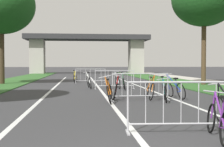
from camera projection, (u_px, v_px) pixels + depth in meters
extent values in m
cube|color=#2D5B26|center=(11.00, 82.00, 23.61)|extent=(3.20, 52.33, 0.05)
cube|color=#2D5B26|center=(173.00, 81.00, 24.91)|extent=(3.20, 52.33, 0.05)
cube|color=#ADA89E|center=(205.00, 81.00, 25.18)|extent=(2.05, 52.33, 0.08)
cube|color=silver|center=(99.00, 88.00, 18.03)|extent=(0.14, 30.28, 0.01)
cube|color=silver|center=(143.00, 88.00, 18.30)|extent=(0.14, 30.28, 0.01)
cube|color=silver|center=(53.00, 88.00, 17.76)|extent=(0.14, 30.28, 0.01)
cube|color=#2D2D30|center=(87.00, 38.00, 45.82)|extent=(18.15, 4.35, 0.71)
cube|color=#ADA89E|center=(37.00, 57.00, 45.16)|extent=(2.01, 2.40, 4.96)
cube|color=#ADA89E|center=(136.00, 57.00, 46.65)|extent=(2.01, 2.40, 4.96)
cylinder|color=#3D2D1E|center=(2.00, 58.00, 21.28)|extent=(0.37, 0.37, 3.69)
ellipsoid|color=#194719|center=(1.00, 5.00, 21.17)|extent=(4.63, 4.63, 3.94)
cylinder|color=#4C3823|center=(204.00, 54.00, 20.44)|extent=(0.31, 0.31, 4.08)
cylinder|color=#ADADB2|center=(128.00, 107.00, 6.26)|extent=(0.04, 0.04, 1.05)
cube|color=#ADADB2|center=(128.00, 132.00, 6.27)|extent=(0.09, 0.44, 0.03)
cylinder|color=#ADADB2|center=(181.00, 82.00, 6.29)|extent=(2.17, 0.17, 0.04)
cylinder|color=#ADADB2|center=(181.00, 124.00, 6.31)|extent=(2.17, 0.17, 0.04)
cylinder|color=#ADADB2|center=(146.00, 103.00, 6.27)|extent=(0.02, 0.02, 0.87)
cylinder|color=#ADADB2|center=(163.00, 103.00, 6.29)|extent=(0.02, 0.02, 0.87)
cylinder|color=#ADADB2|center=(181.00, 102.00, 6.30)|extent=(0.02, 0.02, 0.87)
cylinder|color=#ADADB2|center=(199.00, 102.00, 6.32)|extent=(0.02, 0.02, 0.87)
cylinder|color=#ADADB2|center=(216.00, 102.00, 6.33)|extent=(0.02, 0.02, 0.87)
cylinder|color=#ADADB2|center=(113.00, 87.00, 11.72)|extent=(0.04, 0.04, 1.05)
cube|color=#ADADB2|center=(113.00, 101.00, 11.74)|extent=(0.08, 0.44, 0.03)
cylinder|color=#ADADB2|center=(168.00, 86.00, 12.04)|extent=(0.04, 0.04, 1.05)
cube|color=#ADADB2|center=(168.00, 100.00, 12.06)|extent=(0.08, 0.44, 0.03)
cylinder|color=#ADADB2|center=(141.00, 74.00, 11.87)|extent=(2.17, 0.14, 0.04)
cylinder|color=#ADADB2|center=(141.00, 96.00, 11.89)|extent=(2.17, 0.14, 0.04)
cylinder|color=#ADADB2|center=(122.00, 85.00, 11.77)|extent=(0.02, 0.02, 0.87)
cylinder|color=#ADADB2|center=(131.00, 85.00, 11.83)|extent=(0.02, 0.02, 0.87)
cylinder|color=#ADADB2|center=(141.00, 84.00, 11.88)|extent=(0.02, 0.02, 0.87)
cylinder|color=#ADADB2|center=(150.00, 84.00, 11.93)|extent=(0.02, 0.02, 0.87)
cylinder|color=#ADADB2|center=(159.00, 84.00, 11.99)|extent=(0.02, 0.02, 0.87)
cylinder|color=#ADADB2|center=(95.00, 80.00, 17.26)|extent=(0.04, 0.04, 1.05)
cube|color=#ADADB2|center=(95.00, 89.00, 17.28)|extent=(0.07, 0.44, 0.03)
cylinder|color=#ADADB2|center=(134.00, 79.00, 17.53)|extent=(0.04, 0.04, 1.05)
cube|color=#ADADB2|center=(134.00, 88.00, 17.54)|extent=(0.07, 0.44, 0.03)
cylinder|color=#ADADB2|center=(115.00, 71.00, 17.38)|extent=(2.17, 0.08, 0.04)
cylinder|color=#ADADB2|center=(115.00, 86.00, 17.41)|extent=(2.17, 0.08, 0.04)
cylinder|color=#ADADB2|center=(102.00, 78.00, 17.30)|extent=(0.02, 0.02, 0.87)
cylinder|color=#ADADB2|center=(108.00, 78.00, 17.35)|extent=(0.02, 0.02, 0.87)
cylinder|color=#ADADB2|center=(115.00, 78.00, 17.39)|extent=(0.02, 0.02, 0.87)
cylinder|color=#ADADB2|center=(121.00, 78.00, 17.44)|extent=(0.02, 0.02, 0.87)
cylinder|color=#ADADB2|center=(127.00, 78.00, 17.48)|extent=(0.02, 0.02, 0.87)
cylinder|color=#ADADB2|center=(76.00, 76.00, 22.66)|extent=(0.04, 0.04, 1.05)
cube|color=#ADADB2|center=(76.00, 83.00, 22.68)|extent=(0.08, 0.44, 0.03)
cylinder|color=#ADADB2|center=(105.00, 76.00, 22.99)|extent=(0.04, 0.04, 1.05)
cube|color=#ADADB2|center=(105.00, 83.00, 23.01)|extent=(0.08, 0.44, 0.03)
cylinder|color=#ADADB2|center=(91.00, 69.00, 22.81)|extent=(2.17, 0.15, 0.04)
cylinder|color=#ADADB2|center=(91.00, 81.00, 22.84)|extent=(2.17, 0.15, 0.04)
cylinder|color=#ADADB2|center=(81.00, 75.00, 22.71)|extent=(0.02, 0.02, 0.87)
cylinder|color=#ADADB2|center=(86.00, 75.00, 22.77)|extent=(0.02, 0.02, 0.87)
cylinder|color=#ADADB2|center=(91.00, 75.00, 22.82)|extent=(0.02, 0.02, 0.87)
cylinder|color=#ADADB2|center=(95.00, 75.00, 22.88)|extent=(0.02, 0.02, 0.87)
cylinder|color=#ADADB2|center=(100.00, 75.00, 22.93)|extent=(0.02, 0.02, 0.87)
torus|color=black|center=(147.00, 90.00, 12.84)|extent=(0.18, 0.69, 0.68)
torus|color=black|center=(152.00, 92.00, 11.84)|extent=(0.18, 0.69, 0.68)
cylinder|color=orange|center=(151.00, 83.00, 12.36)|extent=(0.13, 0.98, 0.67)
cylinder|color=orange|center=(149.00, 84.00, 12.55)|extent=(0.16, 0.12, 0.58)
cylinder|color=orange|center=(148.00, 90.00, 12.68)|extent=(0.05, 0.33, 0.08)
cylinder|color=orange|center=(153.00, 83.00, 11.86)|extent=(0.16, 0.09, 0.64)
cube|color=black|center=(150.00, 77.00, 12.58)|extent=(0.11, 0.24, 0.07)
cylinder|color=#99999E|center=(155.00, 75.00, 11.87)|extent=(0.46, 0.04, 0.11)
torus|color=black|center=(181.00, 91.00, 12.09)|extent=(0.30, 0.69, 0.66)
torus|color=black|center=(169.00, 89.00, 13.06)|extent=(0.30, 0.69, 0.66)
cylinder|color=#1E389E|center=(174.00, 83.00, 12.52)|extent=(0.35, 0.95, 0.66)
cylinder|color=#1E389E|center=(176.00, 85.00, 12.35)|extent=(0.15, 0.14, 0.55)
cylinder|color=#1E389E|center=(179.00, 92.00, 12.25)|extent=(0.08, 0.33, 0.08)
cylinder|color=#1E389E|center=(168.00, 82.00, 13.01)|extent=(0.17, 0.12, 0.63)
cube|color=black|center=(176.00, 79.00, 12.29)|extent=(0.15, 0.26, 0.07)
cylinder|color=#99999E|center=(167.00, 75.00, 12.95)|extent=(0.46, 0.11, 0.13)
torus|color=black|center=(211.00, 118.00, 6.28)|extent=(0.22, 0.61, 0.61)
cylinder|color=#662884|center=(220.00, 109.00, 5.73)|extent=(0.29, 0.99, 0.57)
cylinder|color=#662884|center=(222.00, 112.00, 5.53)|extent=(0.09, 0.13, 0.55)
cylinder|color=#662884|center=(222.00, 128.00, 5.42)|extent=(0.09, 0.34, 0.07)
cylinder|color=#662884|center=(213.00, 105.00, 6.25)|extent=(0.09, 0.10, 0.54)
cylinder|color=#99999E|center=(215.00, 92.00, 6.21)|extent=(0.45, 0.12, 0.08)
torus|color=black|center=(74.00, 79.00, 22.61)|extent=(0.18, 0.64, 0.63)
torus|color=black|center=(76.00, 78.00, 23.69)|extent=(0.18, 0.64, 0.63)
cylinder|color=gold|center=(75.00, 75.00, 23.11)|extent=(0.10, 1.05, 0.59)
cylinder|color=gold|center=(74.00, 75.00, 22.91)|extent=(0.13, 0.12, 0.66)
cylinder|color=gold|center=(75.00, 79.00, 22.78)|extent=(0.07, 0.35, 0.07)
cylinder|color=gold|center=(76.00, 75.00, 23.66)|extent=(0.11, 0.09, 0.56)
cube|color=black|center=(74.00, 71.00, 22.86)|extent=(0.13, 0.25, 0.06)
cylinder|color=#99999E|center=(75.00, 71.00, 23.62)|extent=(0.49, 0.08, 0.08)
torus|color=black|center=(123.00, 83.00, 17.54)|extent=(0.21, 0.67, 0.66)
torus|color=black|center=(124.00, 84.00, 16.45)|extent=(0.21, 0.67, 0.66)
cylinder|color=#1E7238|center=(123.00, 78.00, 17.01)|extent=(0.24, 1.06, 0.62)
cylinder|color=#1E7238|center=(123.00, 78.00, 17.22)|extent=(0.15, 0.14, 0.66)
cylinder|color=#1E7238|center=(124.00, 84.00, 17.37)|extent=(0.06, 0.35, 0.08)
cylinder|color=#1E7238|center=(123.00, 79.00, 16.47)|extent=(0.13, 0.10, 0.60)
cube|color=black|center=(122.00, 72.00, 17.25)|extent=(0.13, 0.25, 0.07)
cylinder|color=#99999E|center=(122.00, 73.00, 16.48)|extent=(0.43, 0.07, 0.09)
torus|color=black|center=(90.00, 83.00, 17.21)|extent=(0.20, 0.70, 0.69)
torus|color=black|center=(88.00, 82.00, 18.22)|extent=(0.20, 0.70, 0.69)
cylinder|color=silver|center=(88.00, 77.00, 17.67)|extent=(0.22, 0.99, 0.61)
cylinder|color=silver|center=(89.00, 78.00, 17.48)|extent=(0.14, 0.13, 0.65)
cylinder|color=silver|center=(90.00, 83.00, 17.37)|extent=(0.05, 0.33, 0.08)
cylinder|color=silver|center=(87.00, 77.00, 18.17)|extent=(0.12, 0.10, 0.58)
cube|color=black|center=(88.00, 72.00, 17.43)|extent=(0.13, 0.25, 0.06)
cylinder|color=#99999E|center=(87.00, 72.00, 18.13)|extent=(0.43, 0.07, 0.09)
torus|color=black|center=(116.00, 90.00, 12.80)|extent=(0.25, 0.67, 0.65)
torus|color=black|center=(115.00, 92.00, 11.83)|extent=(0.25, 0.67, 0.65)
cylinder|color=red|center=(117.00, 83.00, 12.33)|extent=(0.06, 0.95, 0.67)
cylinder|color=red|center=(117.00, 85.00, 12.52)|extent=(0.16, 0.10, 0.58)
cylinder|color=red|center=(116.00, 91.00, 12.65)|extent=(0.08, 0.31, 0.08)
cylinder|color=red|center=(117.00, 84.00, 11.85)|extent=(0.16, 0.07, 0.64)
cube|color=black|center=(118.00, 78.00, 12.54)|extent=(0.14, 0.25, 0.07)
cylinder|color=#99999E|center=(118.00, 76.00, 11.86)|extent=(0.52, 0.11, 0.12)
torus|color=black|center=(219.00, 109.00, 7.47)|extent=(0.10, 0.63, 0.63)
cylinder|color=black|center=(219.00, 96.00, 7.43)|extent=(0.10, 0.09, 0.62)
cylinder|color=#99999E|center=(218.00, 84.00, 7.40)|extent=(0.50, 0.03, 0.07)
torus|color=black|center=(164.00, 92.00, 12.09)|extent=(0.25, 0.64, 0.63)
torus|color=black|center=(165.00, 94.00, 11.14)|extent=(0.25, 0.64, 0.63)
cylinder|color=#197A7F|center=(164.00, 86.00, 11.64)|extent=(0.31, 0.90, 0.58)
cylinder|color=#197A7F|center=(163.00, 85.00, 11.81)|extent=(0.12, 0.13, 0.65)
cylinder|color=#197A7F|center=(164.00, 93.00, 11.94)|extent=(0.09, 0.31, 0.07)
cylinder|color=#197A7F|center=(164.00, 87.00, 11.16)|extent=(0.10, 0.11, 0.55)
cube|color=black|center=(162.00, 77.00, 11.84)|extent=(0.15, 0.26, 0.06)
cylinder|color=#99999E|center=(163.00, 79.00, 11.18)|extent=(0.47, 0.13, 0.09)
torus|color=black|center=(119.00, 83.00, 17.32)|extent=(0.13, 0.69, 0.69)
torus|color=black|center=(116.00, 82.00, 18.30)|extent=(0.13, 0.69, 0.69)
cylinder|color=#B7B7BC|center=(117.00, 77.00, 17.77)|extent=(0.13, 0.96, 0.62)
cylinder|color=#B7B7BC|center=(118.00, 79.00, 17.59)|extent=(0.11, 0.12, 0.57)
cylinder|color=#B7B7BC|center=(119.00, 83.00, 17.48)|extent=(0.03, 0.32, 0.08)
cylinder|color=#B7B7BC|center=(116.00, 77.00, 18.26)|extent=(0.11, 0.10, 0.59)
cube|color=black|center=(117.00, 74.00, 17.54)|extent=(0.11, 0.24, 0.06)
cylinder|color=#99999E|center=(115.00, 72.00, 18.22)|extent=(0.45, 0.04, 0.08)
torus|color=black|center=(111.00, 92.00, 11.80)|extent=(0.29, 0.68, 0.65)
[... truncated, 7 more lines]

